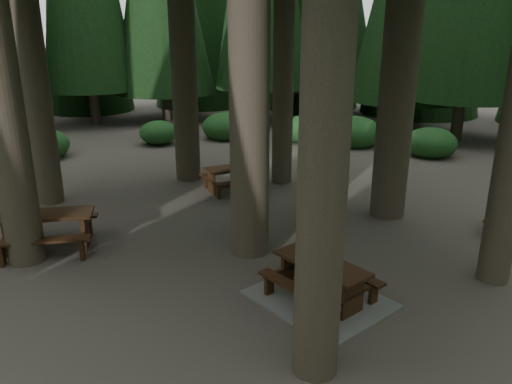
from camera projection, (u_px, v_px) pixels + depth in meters
The scene contains 5 objects.
ground at pixel (217, 245), 11.51m from camera, with size 80.00×80.00×0.00m, color #4D463F.
picnic_table_a at pixel (320, 287), 9.11m from camera, with size 2.71×2.42×0.79m.
picnic_table_b at pixel (233, 175), 15.20m from camera, with size 2.04×2.16×0.74m.
picnic_table_e at pixel (47, 226), 11.11m from camera, with size 2.56×2.58×0.87m.
shrub_ring at pixel (261, 226), 11.57m from camera, with size 23.86×24.64×1.49m.
Camera 1 is at (6.92, -7.98, 4.82)m, focal length 35.00 mm.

